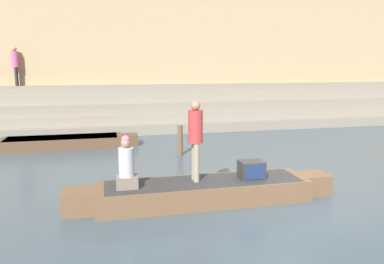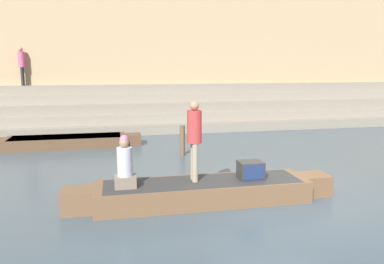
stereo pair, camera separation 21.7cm
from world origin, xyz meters
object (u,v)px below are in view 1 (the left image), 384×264
at_px(tv_set, 251,170).
at_px(mooring_post, 180,141).
at_px(person_standing, 196,135).
at_px(moored_boat_shore, 63,142).
at_px(rowboat_main, 204,191).
at_px(person_rowing, 126,167).
at_px(person_on_steps, 15,63).

xyz_separation_m(tv_set, mooring_post, (-0.75, 4.46, -0.17)).
bearing_deg(person_standing, moored_boat_shore, 123.52).
xyz_separation_m(rowboat_main, mooring_post, (0.34, 4.42, 0.26)).
relative_size(person_standing, person_rowing, 1.59).
height_order(mooring_post, person_on_steps, person_on_steps).
bearing_deg(moored_boat_shore, person_standing, -64.79).
distance_m(tv_set, person_on_steps, 13.22).
bearing_deg(rowboat_main, tv_set, -4.48).
bearing_deg(mooring_post, person_standing, -96.83).
bearing_deg(person_rowing, rowboat_main, -12.48).
xyz_separation_m(mooring_post, person_on_steps, (-6.31, 6.45, 2.60)).
height_order(tv_set, person_on_steps, person_on_steps).
height_order(tv_set, mooring_post, mooring_post).
relative_size(person_rowing, mooring_post, 1.09).
height_order(moored_boat_shore, mooring_post, mooring_post).
height_order(rowboat_main, person_rowing, person_rowing).
distance_m(tv_set, mooring_post, 4.53).
relative_size(person_standing, tv_set, 3.27).
distance_m(person_standing, tv_set, 1.52).
distance_m(person_rowing, mooring_post, 4.95).
bearing_deg(tv_set, person_standing, 167.66).
xyz_separation_m(tv_set, person_on_steps, (-7.06, 10.91, 2.44)).
bearing_deg(tv_set, person_on_steps, 116.91).
bearing_deg(person_standing, person_on_steps, 123.50).
bearing_deg(person_rowing, moored_boat_shore, 91.84).
bearing_deg(person_on_steps, person_rowing, 120.17).
xyz_separation_m(rowboat_main, tv_set, (1.10, -0.04, 0.43)).
xyz_separation_m(rowboat_main, person_standing, (-0.17, 0.11, 1.26)).
relative_size(tv_set, person_on_steps, 0.31).
relative_size(tv_set, moored_boat_shore, 0.10).
xyz_separation_m(person_standing, person_on_steps, (-5.79, 10.77, 1.61)).
height_order(person_standing, tv_set, person_standing).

